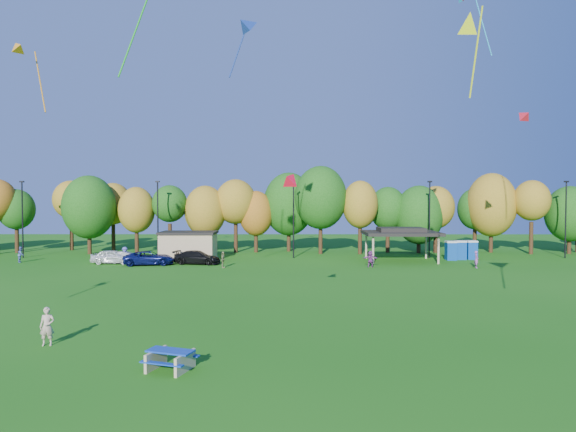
{
  "coord_description": "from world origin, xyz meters",
  "views": [
    {
      "loc": [
        1.59,
        -20.28,
        7.06
      ],
      "look_at": [
        1.49,
        6.0,
        6.15
      ],
      "focal_mm": 32.0,
      "sensor_mm": 36.0,
      "label": 1
    }
  ],
  "objects_px": {
    "kite_flyer": "(47,326)",
    "car_a": "(113,257)",
    "picnic_table": "(170,358)",
    "car_b": "(126,257)",
    "car_d": "(197,257)",
    "porta_potties": "(461,250)",
    "car_c": "(149,258)"
  },
  "relations": [
    {
      "from": "kite_flyer",
      "to": "car_d",
      "type": "xyz_separation_m",
      "value": [
        1.71,
        30.28,
        -0.2
      ]
    },
    {
      "from": "picnic_table",
      "to": "car_c",
      "type": "relative_size",
      "value": 0.44
    },
    {
      "from": "porta_potties",
      "to": "car_a",
      "type": "bearing_deg",
      "value": -174.31
    },
    {
      "from": "porta_potties",
      "to": "car_c",
      "type": "height_order",
      "value": "porta_potties"
    },
    {
      "from": "kite_flyer",
      "to": "car_a",
      "type": "height_order",
      "value": "kite_flyer"
    },
    {
      "from": "car_c",
      "to": "picnic_table",
      "type": "bearing_deg",
      "value": -173.29
    },
    {
      "from": "kite_flyer",
      "to": "car_a",
      "type": "bearing_deg",
      "value": 92.77
    },
    {
      "from": "kite_flyer",
      "to": "car_d",
      "type": "bearing_deg",
      "value": 75.83
    },
    {
      "from": "car_c",
      "to": "car_b",
      "type": "bearing_deg",
      "value": 52.32
    },
    {
      "from": "porta_potties",
      "to": "car_d",
      "type": "distance_m",
      "value": 29.85
    },
    {
      "from": "kite_flyer",
      "to": "car_a",
      "type": "distance_m",
      "value": 31.46
    },
    {
      "from": "car_a",
      "to": "car_b",
      "type": "xyz_separation_m",
      "value": [
        1.3,
        0.54,
        -0.14
      ]
    },
    {
      "from": "porta_potties",
      "to": "car_a",
      "type": "distance_m",
      "value": 38.91
    },
    {
      "from": "picnic_table",
      "to": "car_a",
      "type": "bearing_deg",
      "value": 130.92
    },
    {
      "from": "car_b",
      "to": "car_d",
      "type": "relative_size",
      "value": 0.76
    },
    {
      "from": "porta_potties",
      "to": "car_c",
      "type": "distance_m",
      "value": 34.85
    },
    {
      "from": "picnic_table",
      "to": "car_b",
      "type": "relative_size",
      "value": 0.61
    },
    {
      "from": "kite_flyer",
      "to": "car_d",
      "type": "distance_m",
      "value": 30.33
    },
    {
      "from": "porta_potties",
      "to": "car_d",
      "type": "relative_size",
      "value": 0.75
    },
    {
      "from": "picnic_table",
      "to": "car_d",
      "type": "xyz_separation_m",
      "value": [
        -5.01,
        33.75,
        0.24
      ]
    },
    {
      "from": "porta_potties",
      "to": "picnic_table",
      "type": "bearing_deg",
      "value": -122.93
    },
    {
      "from": "picnic_table",
      "to": "kite_flyer",
      "type": "height_order",
      "value": "kite_flyer"
    },
    {
      "from": "kite_flyer",
      "to": "car_a",
      "type": "relative_size",
      "value": 0.41
    },
    {
      "from": "car_a",
      "to": "car_d",
      "type": "relative_size",
      "value": 0.9
    },
    {
      "from": "car_d",
      "to": "kite_flyer",
      "type": "bearing_deg",
      "value": -173.64
    },
    {
      "from": "picnic_table",
      "to": "car_b",
      "type": "height_order",
      "value": "car_b"
    },
    {
      "from": "car_a",
      "to": "car_d",
      "type": "xyz_separation_m",
      "value": [
        9.16,
        -0.28,
        -0.04
      ]
    },
    {
      "from": "car_c",
      "to": "porta_potties",
      "type": "bearing_deg",
      "value": -92.08
    },
    {
      "from": "porta_potties",
      "to": "kite_flyer",
      "type": "height_order",
      "value": "porta_potties"
    },
    {
      "from": "car_b",
      "to": "kite_flyer",
      "type": "bearing_deg",
      "value": -179.4
    },
    {
      "from": "kite_flyer",
      "to": "car_b",
      "type": "xyz_separation_m",
      "value": [
        -6.15,
        31.09,
        -0.3
      ]
    },
    {
      "from": "car_c",
      "to": "car_d",
      "type": "relative_size",
      "value": 1.06
    }
  ]
}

